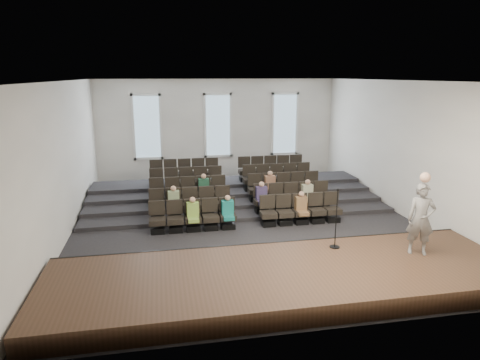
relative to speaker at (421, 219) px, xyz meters
name	(u,v)px	position (x,y,z in m)	size (l,w,h in m)	color
ground	(245,221)	(-3.80, 4.79, -1.47)	(14.00, 14.00, 0.00)	black
ceiling	(245,80)	(-3.80, 4.79, 3.54)	(12.00, 14.00, 0.02)	white
wall_back	(218,129)	(-3.80, 11.81, 1.03)	(12.00, 0.04, 5.00)	white
wall_front	(316,218)	(-3.80, -2.23, 1.03)	(12.00, 0.04, 5.00)	white
wall_left	(64,160)	(-9.82, 4.79, 1.03)	(0.04, 14.00, 5.00)	white
wall_right	(402,148)	(2.22, 4.79, 1.03)	(0.04, 14.00, 5.00)	white
stage	(285,279)	(-3.80, -0.31, -1.22)	(11.80, 3.60, 0.50)	#40291B
stage_lip	(268,251)	(-3.80, 1.46, -1.22)	(11.80, 0.06, 0.52)	black
risers	(231,193)	(-3.80, 7.96, -1.27)	(11.80, 4.80, 0.60)	black
seating_rows	(237,192)	(-3.80, 6.33, -0.79)	(6.80, 4.70, 1.67)	black
windows	(218,125)	(-3.80, 11.74, 1.23)	(8.44, 0.10, 3.24)	white
audience	(243,197)	(-3.80, 5.11, -0.66)	(5.45, 2.64, 1.10)	#8CB347
speaker	(421,219)	(0.00, 0.00, 0.00)	(0.71, 0.46, 1.94)	slate
mic_stand	(336,230)	(-2.04, 0.80, -0.46)	(0.29, 0.29, 1.71)	black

